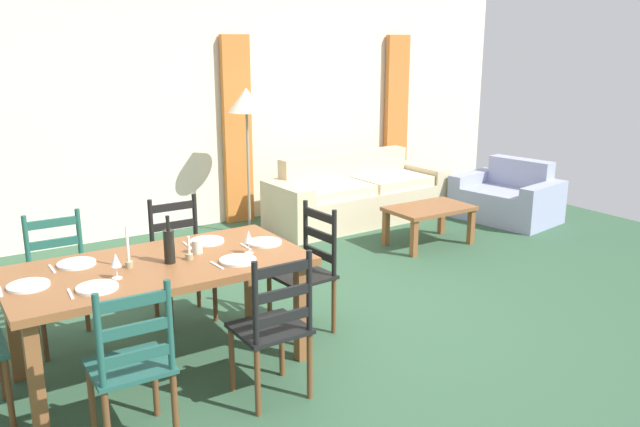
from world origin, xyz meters
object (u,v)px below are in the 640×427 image
at_px(wine_bottle, 169,246).
at_px(standing_lamp, 247,109).
at_px(wine_glass_near_left, 116,261).
at_px(wine_glass_near_right, 249,238).
at_px(couch, 356,197).
at_px(armchair_upholstered, 509,199).
at_px(dining_chair_far_left, 61,281).
at_px(dining_chair_near_right, 274,327).
at_px(coffee_cup_primary, 197,247).
at_px(dining_chair_head_east, 307,270).
at_px(coffee_table, 429,213).
at_px(dining_table, 159,276).
at_px(dining_chair_near_left, 132,365).
at_px(dining_chair_far_right, 181,260).

distance_m(wine_bottle, standing_lamp, 3.21).
relative_size(wine_glass_near_left, wine_glass_near_right, 1.00).
relative_size(wine_glass_near_right, couch, 0.07).
relative_size(couch, armchair_upholstered, 1.79).
bearing_deg(wine_bottle, dining_chair_far_left, 123.52).
xyz_separation_m(dining_chair_near_right, dining_chair_far_left, (-0.91, 1.50, 0.00)).
distance_m(coffee_cup_primary, couch, 3.79).
bearing_deg(armchair_upholstered, dining_chair_head_east, -159.85).
bearing_deg(coffee_table, standing_lamp, 135.72).
xyz_separation_m(wine_bottle, wine_glass_near_left, (-0.37, -0.10, -0.01)).
distance_m(dining_table, standing_lamp, 3.27).
height_order(wine_glass_near_right, armchair_upholstered, wine_glass_near_right).
bearing_deg(wine_glass_near_right, couch, 42.80).
bearing_deg(dining_chair_near_right, coffee_table, 32.62).
distance_m(dining_chair_near_right, dining_chair_head_east, 1.03).
height_order(dining_chair_near_left, wine_glass_near_left, dining_chair_near_left).
distance_m(dining_chair_head_east, wine_glass_near_right, 0.69).
xyz_separation_m(dining_chair_far_left, coffee_cup_primary, (0.76, -0.71, 0.32)).
bearing_deg(dining_table, wine_glass_near_right, -13.19).
bearing_deg(dining_chair_far_left, wine_glass_near_right, -40.76).
xyz_separation_m(dining_chair_near_left, dining_chair_head_east, (1.56, 0.77, 0.00)).
bearing_deg(couch, wine_glass_near_left, -145.18).
bearing_deg(couch, dining_table, -144.34).
bearing_deg(standing_lamp, dining_chair_far_right, -130.00).
relative_size(dining_table, couch, 0.82).
height_order(wine_bottle, standing_lamp, standing_lamp).
bearing_deg(dining_chair_far_left, dining_chair_far_right, -0.96).
distance_m(dining_chair_near_left, wine_glass_near_left, 0.73).
bearing_deg(wine_glass_near_right, dining_chair_near_left, -148.90).
bearing_deg(dining_chair_far_right, standing_lamp, 50.00).
bearing_deg(dining_table, couch, 35.66).
relative_size(dining_chair_head_east, wine_glass_near_right, 5.96).
height_order(wine_bottle, coffee_cup_primary, wine_bottle).
bearing_deg(wine_bottle, standing_lamp, 54.18).
height_order(wine_glass_near_right, couch, wine_glass_near_right).
height_order(dining_chair_near_right, dining_chair_far_right, same).
distance_m(dining_chair_far_right, wine_glass_near_left, 1.22).
bearing_deg(armchair_upholstered, dining_chair_far_left, -173.34).
bearing_deg(standing_lamp, couch, -7.80).
bearing_deg(dining_table, wine_bottle, -27.64).
relative_size(dining_table, coffee_table, 2.11).
xyz_separation_m(dining_table, dining_chair_far_right, (0.43, 0.75, -0.19)).
bearing_deg(armchair_upholstered, coffee_cup_primary, -163.77).
relative_size(armchair_upholstered, standing_lamp, 0.78).
bearing_deg(coffee_table, dining_chair_far_right, -172.64).
distance_m(dining_table, couch, 4.04).
height_order(dining_chair_head_east, armchair_upholstered, dining_chair_head_east).
bearing_deg(armchair_upholstered, dining_table, -164.09).
relative_size(dining_chair_far_left, dining_chair_head_east, 1.00).
relative_size(dining_chair_near_right, wine_glass_near_left, 5.96).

